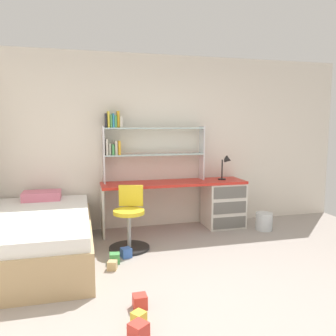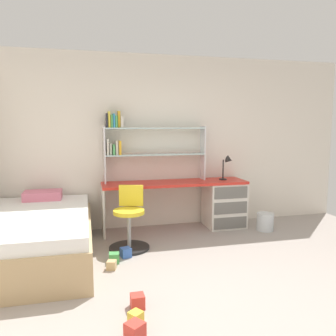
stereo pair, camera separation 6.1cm
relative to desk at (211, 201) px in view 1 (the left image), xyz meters
name	(u,v)px [view 1 (the left image)]	position (x,y,z in m)	size (l,w,h in m)	color
ground_plane	(240,312)	(-0.65, -2.36, -0.42)	(5.98, 6.30, 0.02)	#9E938C
room_shell	(81,149)	(-1.95, -1.06, 0.91)	(5.98, 6.30, 2.65)	silver
desk	(211,201)	(0.00, 0.00, 0.00)	(2.19, 0.53, 0.74)	red
bookshelf_hutch	(139,141)	(-1.09, 0.15, 0.94)	(1.54, 0.22, 1.05)	silver
desk_lamp	(227,164)	(0.25, -0.02, 0.58)	(0.20, 0.17, 0.38)	black
swivel_chair	(129,224)	(-1.37, -0.63, -0.09)	(0.52, 0.52, 0.81)	black
bed_platform	(36,238)	(-2.49, -0.77, -0.13)	(1.27, 2.09, 0.68)	tan
waste_bin	(264,221)	(0.73, -0.36, -0.28)	(0.26, 0.26, 0.26)	silver
toy_block_natural_0	(112,265)	(-1.65, -1.24, -0.37)	(0.10, 0.10, 0.10)	tan
toy_block_green_1	(115,258)	(-1.60, -1.07, -0.36)	(0.12, 0.12, 0.12)	#479E51
toy_block_red_2	(140,301)	(-1.48, -2.10, -0.35)	(0.12, 0.12, 0.12)	red
toy_block_blue_3	(126,253)	(-1.45, -0.93, -0.36)	(0.12, 0.12, 0.12)	#3860B7
toy_block_yellow_4	(139,318)	(-1.53, -2.34, -0.37)	(0.10, 0.10, 0.10)	gold
toy_block_red_5	(139,331)	(-1.57, -2.53, -0.35)	(0.12, 0.12, 0.12)	red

